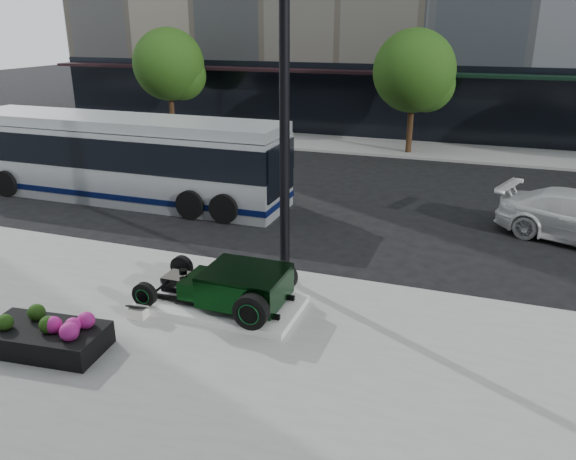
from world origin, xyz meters
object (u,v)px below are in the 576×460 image
(hot_rod, at_px, (236,285))
(lamppost, at_px, (285,135))
(transit_bus, at_px, (123,158))
(flower_planter, at_px, (45,336))

(hot_rod, relative_size, lamppost, 0.42)
(hot_rod, bearing_deg, lamppost, 74.96)
(lamppost, distance_m, transit_bus, 9.56)
(lamppost, bearing_deg, hot_rod, -105.04)
(hot_rod, distance_m, flower_planter, 3.85)
(hot_rod, xyz_separation_m, flower_planter, (-2.76, -2.67, -0.31))
(lamppost, bearing_deg, transit_bus, 148.45)
(hot_rod, distance_m, lamppost, 3.47)
(hot_rod, height_order, flower_planter, hot_rod)
(flower_planter, bearing_deg, transit_bus, 116.85)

